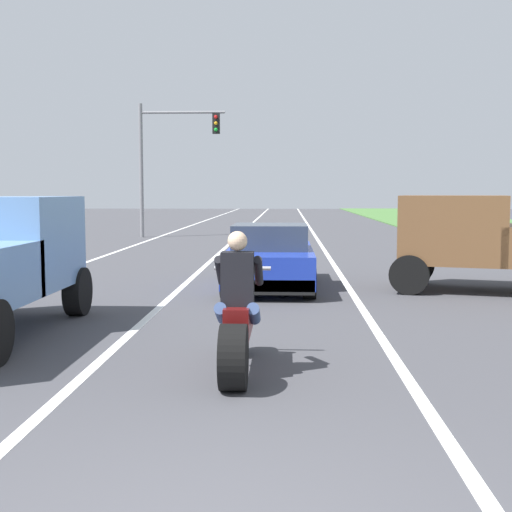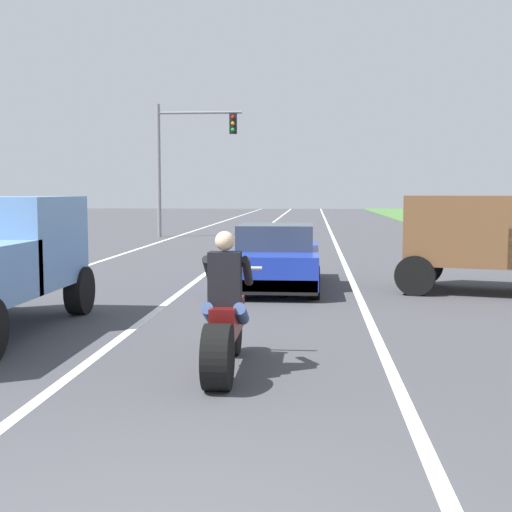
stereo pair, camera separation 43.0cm
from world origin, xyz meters
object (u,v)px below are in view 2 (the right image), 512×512
Objects in this scene: sports_car_blue at (276,258)px; traffic_light_mast_near at (184,150)px; motorcycle_with_rider at (225,323)px; pickup_truck_right_shoulder_brown at (509,239)px.

traffic_light_mast_near is (-5.07, 16.05, 3.32)m from sports_car_blue.
motorcycle_with_rider is 0.43× the size of pickup_truck_right_shoulder_brown.
motorcycle_with_rider is 0.37× the size of traffic_light_mast_near.
motorcycle_with_rider is at bearing -91.57° from sports_car_blue.
motorcycle_with_rider is 23.83m from traffic_light_mast_near.
sports_car_blue is at bearing 88.43° from motorcycle_with_rider.
motorcycle_with_rider is 7.03m from sports_car_blue.
sports_car_blue is (0.19, 7.02, 0.04)m from motorcycle_with_rider.
motorcycle_with_rider is at bearing -126.88° from pickup_truck_right_shoulder_brown.
traffic_light_mast_near is at bearing 120.63° from pickup_truck_right_shoulder_brown.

